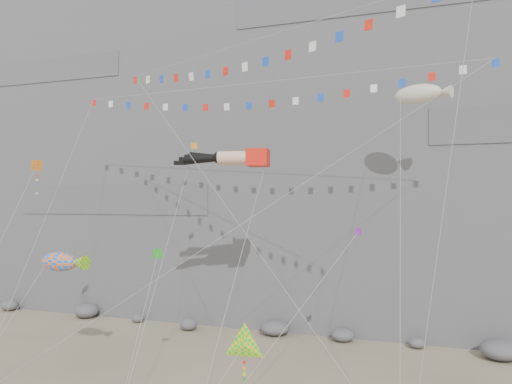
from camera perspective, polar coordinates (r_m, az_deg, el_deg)
cliff at (r=60.32m, az=6.37°, el=11.55°), size 80.00×28.00×50.00m
talus_boulders at (r=45.82m, az=2.18°, el=-15.30°), size 60.00×3.00×1.20m
legs_kite at (r=35.28m, az=-2.72°, el=3.86°), size 7.50×15.88×20.96m
flag_banner_upper at (r=38.18m, az=0.44°, el=12.38°), size 31.71×14.15×28.00m
flag_banner_lower at (r=31.16m, az=-0.10°, el=16.94°), size 23.46×10.82×24.11m
harlequin_kite at (r=37.98m, az=-23.84°, el=2.66°), size 2.21×8.20×16.17m
fish_windsock at (r=36.76m, az=-21.55°, el=-7.42°), size 4.05×7.47×10.33m
delta_kite at (r=24.28m, az=-1.41°, el=-17.17°), size 3.89×4.06×7.09m
blimp_windsock at (r=38.25m, az=17.98°, el=10.55°), size 4.47×16.55×24.69m
small_kite_a at (r=37.07m, az=-7.27°, el=4.59°), size 3.11×14.62×21.39m
small_kite_b at (r=32.24m, az=11.33°, el=-4.88°), size 6.90×13.23×17.24m
small_kite_c at (r=30.70m, az=-11.22°, el=-7.13°), size 2.45×8.19×11.62m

